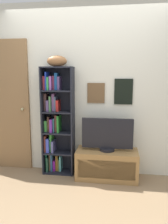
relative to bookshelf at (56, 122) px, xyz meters
name	(u,v)px	position (x,y,z in m)	size (l,w,h in m)	color
ground	(75,214)	(0.48, -1.01, -0.83)	(5.20, 5.20, 0.04)	#846A4C
back_wall	(88,90)	(0.49, 0.12, 0.49)	(4.80, 0.08, 2.59)	silver
bookshelf	(56,122)	(0.00, 0.00, 0.00)	(0.48, 0.25, 1.65)	black
football	(57,61)	(0.05, -0.03, 0.92)	(0.29, 0.16, 0.16)	brown
tv_stand	(107,164)	(0.80, -0.11, -0.60)	(0.91, 0.40, 0.43)	olive
television	(107,135)	(0.80, -0.11, -0.14)	(0.74, 0.22, 0.48)	black
door	(5,106)	(-0.86, 0.07, 0.22)	(0.83, 0.09, 2.07)	olive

